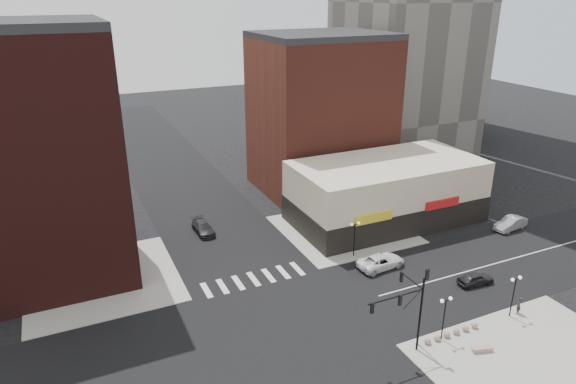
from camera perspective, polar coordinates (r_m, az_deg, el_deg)
ground at (r=48.35m, az=-0.09°, el=-14.22°), size 240.00×240.00×0.00m
road_ew at (r=48.35m, az=-0.09°, el=-14.21°), size 200.00×14.00×0.02m
road_ns at (r=48.35m, az=-0.09°, el=-14.21°), size 14.00×200.00×0.02m
sidewalk_nw at (r=57.55m, az=-19.89°, el=-9.22°), size 15.00×15.00×0.12m
sidewalk_ne at (r=65.29m, az=6.16°, el=-4.16°), size 15.00×15.00×0.12m
sidewalk_se at (r=48.10m, az=26.21°, el=-16.96°), size 18.00×14.00×0.12m
building_nw at (r=56.43m, az=-26.44°, el=3.03°), size 16.00×15.00×25.00m
building_ne_midrise at (r=76.10m, az=3.64°, el=8.42°), size 18.00×15.00×22.00m
building_ne_row at (r=67.71m, az=10.80°, el=-0.46°), size 24.20×12.20×8.00m
traffic_signal at (r=43.30m, az=13.33°, el=-11.68°), size 5.59×3.09×7.77m
street_lamp_se_a at (r=46.24m, az=17.07°, el=-12.23°), size 1.22×0.32×4.16m
street_lamp_se_b at (r=51.39m, az=23.90°, el=-9.58°), size 1.22×0.32×4.16m
street_lamp_ne at (r=57.74m, az=7.44°, el=-4.26°), size 1.22×0.32×4.16m
bollard_row at (r=48.52m, az=17.72°, el=-14.69°), size 5.82×0.57×0.57m
white_suv at (r=57.17m, az=10.27°, el=-7.59°), size 5.58×2.94×1.50m
dark_sedan_east at (r=56.74m, az=20.13°, el=-9.02°), size 3.98×1.87×1.32m
silver_sedan at (r=70.64m, az=23.49°, el=-3.22°), size 5.01×2.33×1.59m
dark_sedan_north at (r=64.75m, az=-9.41°, el=-3.94°), size 2.15×4.89×1.40m
pedestrian at (r=53.22m, az=24.25°, el=-11.43°), size 0.75×0.69×1.73m
stone_bench at (r=47.62m, az=20.76°, el=-16.00°), size 1.87×1.02×0.42m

